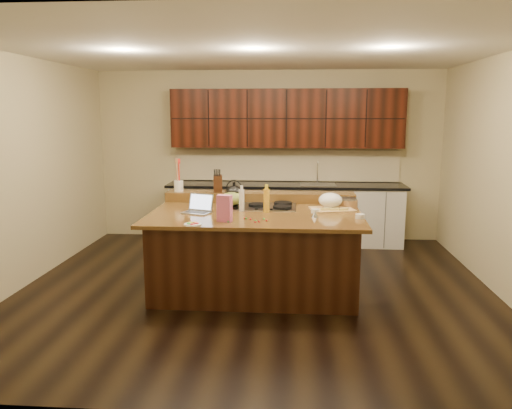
{
  "coord_description": "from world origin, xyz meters",
  "views": [
    {
      "loc": [
        0.44,
        -5.57,
        2.04
      ],
      "look_at": [
        0.0,
        0.05,
        1.0
      ],
      "focal_mm": 35.0,
      "sensor_mm": 36.0,
      "label": 1
    }
  ],
  "objects": [
    {
      "name": "vinegar_bottle",
      "position": [
        -0.17,
        0.05,
        1.04
      ],
      "size": [
        0.07,
        0.07,
        0.25
      ],
      "primitive_type": "cylinder",
      "rotation": [
        0.0,
        0.0,
        -0.16
      ],
      "color": "silver",
      "rests_on": "island"
    },
    {
      "name": "ramekin_c",
      "position": [
        0.83,
        0.2,
        0.94
      ],
      "size": [
        0.12,
        0.12,
        0.04
      ],
      "primitive_type": "cylinder",
      "rotation": [
        0.0,
        0.0,
        0.22
      ],
      "color": "white",
      "rests_on": "island"
    },
    {
      "name": "gumdrop_1",
      "position": [
        0.04,
        -0.5,
        0.93
      ],
      "size": [
        0.02,
        0.02,
        0.02
      ],
      "primitive_type": "ellipsoid",
      "color": "#198C26",
      "rests_on": "island"
    },
    {
      "name": "gumdrop_2",
      "position": [
        -0.26,
        -0.46,
        0.93
      ],
      "size": [
        0.02,
        0.02,
        0.02
      ],
      "primitive_type": "ellipsoid",
      "color": "red",
      "rests_on": "island"
    },
    {
      "name": "cooktop",
      "position": [
        0.0,
        0.3,
        0.94
      ],
      "size": [
        0.92,
        0.52,
        0.05
      ],
      "color": "gray",
      "rests_on": "island"
    },
    {
      "name": "candy_plate",
      "position": [
        -0.59,
        -0.7,
        0.93
      ],
      "size": [
        0.24,
        0.24,
        0.01
      ],
      "primitive_type": "cylinder",
      "rotation": [
        0.0,
        0.0,
        -0.43
      ],
      "color": "white",
      "rests_on": "island"
    },
    {
      "name": "wooden_tray",
      "position": [
        0.87,
        0.23,
        1.01
      ],
      "size": [
        0.55,
        0.45,
        0.19
      ],
      "rotation": [
        0.0,
        0.0,
        0.24
      ],
      "color": "tan",
      "rests_on": "island"
    },
    {
      "name": "gumdrop_7",
      "position": [
        -0.25,
        -0.41,
        0.93
      ],
      "size": [
        0.02,
        0.02,
        0.02
      ],
      "primitive_type": "ellipsoid",
      "color": "#198C26",
      "rests_on": "island"
    },
    {
      "name": "gumdrop_4",
      "position": [
        0.15,
        -0.48,
        0.93
      ],
      "size": [
        0.02,
        0.02,
        0.02
      ],
      "primitive_type": "ellipsoid",
      "color": "red",
      "rests_on": "island"
    },
    {
      "name": "pink_bag",
      "position": [
        -0.28,
        -0.52,
        1.06
      ],
      "size": [
        0.17,
        0.12,
        0.28
      ],
      "primitive_type": "cube",
      "rotation": [
        0.0,
        0.0,
        -0.29
      ],
      "color": "#CC608E",
      "rests_on": "island"
    },
    {
      "name": "back_ledge",
      "position": [
        0.0,
        0.7,
        0.98
      ],
      "size": [
        2.4,
        0.3,
        0.12
      ],
      "primitive_type": "cube",
      "color": "black",
      "rests_on": "island"
    },
    {
      "name": "strainer_bowl",
      "position": [
        1.08,
        0.4,
        0.97
      ],
      "size": [
        0.3,
        0.3,
        0.09
      ],
      "primitive_type": "cylinder",
      "rotation": [
        0.0,
        0.0,
        0.3
      ],
      "color": "#996B3F",
      "rests_on": "island"
    },
    {
      "name": "kettle",
      "position": [
        -0.3,
        0.43,
        1.06
      ],
      "size": [
        0.29,
        0.29,
        0.2
      ],
      "primitive_type": "ellipsoid",
      "rotation": [
        0.0,
        0.0,
        -0.39
      ],
      "color": "black",
      "rests_on": "cooktop"
    },
    {
      "name": "gumdrop_5",
      "position": [
        0.12,
        -0.39,
        0.93
      ],
      "size": [
        0.02,
        0.02,
        0.02
      ],
      "primitive_type": "ellipsoid",
      "color": "#198C26",
      "rests_on": "island"
    },
    {
      "name": "gumdrop_3",
      "position": [
        -0.24,
        -0.57,
        0.93
      ],
      "size": [
        0.02,
        0.02,
        0.02
      ],
      "primitive_type": "ellipsoid",
      "color": "#198C26",
      "rests_on": "island"
    },
    {
      "name": "oil_bottle",
      "position": [
        0.12,
        -0.0,
        1.06
      ],
      "size": [
        0.08,
        0.08,
        0.27
      ],
      "primitive_type": "cylinder",
      "rotation": [
        0.0,
        0.0,
        -0.09
      ],
      "color": "gold",
      "rests_on": "island"
    },
    {
      "name": "gumdrop_10",
      "position": [
        -0.09,
        -0.38,
        0.93
      ],
      "size": [
        0.02,
        0.02,
        0.02
      ],
      "primitive_type": "ellipsoid",
      "color": "red",
      "rests_on": "island"
    },
    {
      "name": "green_bowl",
      "position": [
        -0.3,
        0.17,
        1.04
      ],
      "size": [
        0.35,
        0.35,
        0.15
      ],
      "primitive_type": "ellipsoid",
      "rotation": [
        0.0,
        0.0,
        -0.29
      ],
      "color": "olive",
      "rests_on": "cooktop"
    },
    {
      "name": "gumdrop_0",
      "position": [
        -0.02,
        -0.41,
        0.93
      ],
      "size": [
        0.02,
        0.02,
        0.02
      ],
      "primitive_type": "ellipsoid",
      "color": "red",
      "rests_on": "island"
    },
    {
      "name": "kitchen_timer",
      "position": [
        0.66,
        -0.22,
        0.96
      ],
      "size": [
        0.11,
        0.11,
        0.07
      ],
      "primitive_type": "cone",
      "rotation": [
        0.0,
        0.0,
        0.43
      ],
      "color": "silver",
      "rests_on": "island"
    },
    {
      "name": "ramekin_b",
      "position": [
        1.15,
        -0.24,
        0.94
      ],
      "size": [
        0.13,
        0.13,
        0.04
      ],
      "primitive_type": "cylinder",
      "rotation": [
        0.0,
        0.0,
        0.38
      ],
      "color": "white",
      "rests_on": "island"
    },
    {
      "name": "package_box",
      "position": [
        -0.71,
        0.2,
        0.99
      ],
      "size": [
        0.12,
        0.09,
        0.15
      ],
      "primitive_type": "cube",
      "rotation": [
        0.0,
        0.0,
        -0.18
      ],
      "color": "gold",
      "rests_on": "island"
    },
    {
      "name": "gumdrop_6",
      "position": [
        0.08,
        -0.53,
        0.93
      ],
      "size": [
        0.02,
        0.02,
        0.02
      ],
      "primitive_type": "ellipsoid",
      "color": "red",
      "rests_on": "island"
    },
    {
      "name": "utensil_crock",
      "position": [
        -1.05,
        0.7,
        1.11
      ],
      "size": [
        0.14,
        0.14,
        0.14
      ],
      "primitive_type": "cylinder",
      "rotation": [
        0.0,
        0.0,
        0.14
      ],
      "color": "white",
      "rests_on": "back_ledge"
    },
    {
      "name": "room",
      "position": [
        0.0,
        0.0,
        1.35
      ],
      "size": [
        5.52,
        5.02,
        2.72
      ],
      "color": "black",
      "rests_on": "ground"
    },
    {
      "name": "gumdrop_8",
      "position": [
        0.04,
        -0.56,
        0.93
      ],
      "size": [
        0.02,
        0.02,
        0.02
      ],
      "primitive_type": "ellipsoid",
      "color": "red",
      "rests_on": "island"
    },
    {
      "name": "knife_block",
      "position": [
        -0.54,
        0.7,
        1.15
      ],
      "size": [
        0.14,
        0.19,
        0.21
      ],
      "primitive_type": "cube",
      "rotation": [
        0.0,
        0.0,
        0.18
      ],
      "color": "black",
      "rests_on": "back_ledge"
    },
    {
      "name": "island",
      "position": [
        0.0,
        0.0,
        0.46
      ],
      "size": [
        2.4,
        1.6,
        0.92
      ],
      "color": "black",
      "rests_on": "ground"
    },
    {
      "name": "laptop",
      "position": [
        -0.65,
        -0.07,
        0.98
      ],
      "size": [
        0.36,
        0.32,
        0.21
      ],
      "rotation": [
        0.0,
        0.0,
        -0.32
      ],
      "color": "#B7B7BC",
      "rests_on": "island"
    },
    {
      "name": "ramekin_a",
      "position": [
        0.68,
        0.01,
        0.94
      ],
      "size": [
        0.11,
        0.11,
        0.04
      ],
      "primitive_type": "cylinder",
      "rotation": [
        0.0,
        0.0,
        0.08
      ],
      "color": "white",
      "rests_on": "island"
    },
    {
      "name": "back_counter",
      "position": [
        0.3,
        2.23,
        0.98
      ],
      "size": [
        3.7,
        0.66,
        2.4
      ],
      "color": "silver",
      "rests_on": "ground"
    },
    {
      "name": "gumdrop_9",
      "position": [
        -0.07,
        -0.39,
        0.93
      ],
      "size": [
        0.02,
        0.02,
        0.02
      ],
      "primitive_type": "ellipsoid",
      "color": "#198C26",
      "rests_on": "island"
    }
  ]
}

